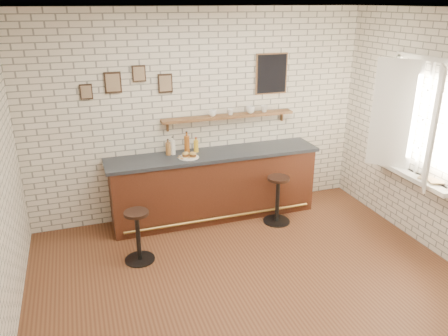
{
  "coord_description": "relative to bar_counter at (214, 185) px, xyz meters",
  "views": [
    {
      "loc": [
        -1.68,
        -3.97,
        3.07
      ],
      "look_at": [
        -0.01,
        0.9,
        1.08
      ],
      "focal_mm": 35.0,
      "sensor_mm": 36.0,
      "label": 1
    }
  ],
  "objects": [
    {
      "name": "book_upper",
      "position": [
        2.27,
        -1.71,
        0.45
      ],
      "size": [
        0.25,
        0.28,
        0.02
      ],
      "primitive_type": "imported",
      "rotation": [
        0.0,
        0.0,
        -0.42
      ],
      "color": "tan",
      "rests_on": "book_lower"
    },
    {
      "name": "window_sill",
      "position": [
        2.29,
        -1.4,
        0.39
      ],
      "size": [
        0.2,
        1.35,
        0.06
      ],
      "color": "white",
      "rests_on": "ground"
    },
    {
      "name": "sandwich_plate",
      "position": [
        -0.4,
        -0.08,
        0.51
      ],
      "size": [
        0.28,
        0.28,
        0.01
      ],
      "primitive_type": "cylinder",
      "color": "white",
      "rests_on": "bar_counter"
    },
    {
      "name": "back_wall_decor",
      "position": [
        0.12,
        0.28,
        1.54
      ],
      "size": [
        2.96,
        0.02,
        0.56
      ],
      "color": "black",
      "rests_on": "ground"
    },
    {
      "name": "condiment_bottle_yellow",
      "position": [
        -0.23,
        0.13,
        0.59
      ],
      "size": [
        0.07,
        0.07,
        0.22
      ],
      "color": "gold",
      "rests_on": "bar_counter"
    },
    {
      "name": "bar_stool_right",
      "position": [
        0.81,
        -0.48,
        -0.13
      ],
      "size": [
        0.41,
        0.41,
        0.71
      ],
      "color": "black",
      "rests_on": "ground"
    },
    {
      "name": "casement_window",
      "position": [
        2.25,
        -1.4,
        1.14
      ],
      "size": [
        0.4,
        1.3,
        1.56
      ],
      "color": "white",
      "rests_on": "ground"
    },
    {
      "name": "shelf_cup_a",
      "position": [
        0.04,
        0.2,
        1.04
      ],
      "size": [
        0.15,
        0.15,
        0.09
      ],
      "primitive_type": "imported",
      "rotation": [
        0.0,
        0.0,
        0.35
      ],
      "color": "white",
      "rests_on": "wall_shelf"
    },
    {
      "name": "bitters_bottle_white",
      "position": [
        -0.57,
        0.13,
        0.61
      ],
      "size": [
        0.07,
        0.07,
        0.26
      ],
      "color": "white",
      "rests_on": "bar_counter"
    },
    {
      "name": "ciabatta_sandwich",
      "position": [
        -0.39,
        -0.08,
        0.55
      ],
      "size": [
        0.23,
        0.17,
        0.07
      ],
      "color": "tan",
      "rests_on": "sandwich_plate"
    },
    {
      "name": "shelf_cup_d",
      "position": [
        0.86,
        0.2,
        1.04
      ],
      "size": [
        0.12,
        0.12,
        0.1
      ],
      "primitive_type": "imported",
      "rotation": [
        0.0,
        0.0,
        0.22
      ],
      "color": "white",
      "rests_on": "wall_shelf"
    },
    {
      "name": "book_lower",
      "position": [
        2.27,
        -1.68,
        0.43
      ],
      "size": [
        0.23,
        0.25,
        0.02
      ],
      "primitive_type": "imported",
      "rotation": [
        0.0,
        0.0,
        0.52
      ],
      "color": "tan",
      "rests_on": "window_sill"
    },
    {
      "name": "bar_stool_left",
      "position": [
        -1.26,
        -0.85,
        -0.14
      ],
      "size": [
        0.38,
        0.38,
        0.68
      ],
      "color": "black",
      "rests_on": "ground"
    },
    {
      "name": "bitters_bottle_amber",
      "position": [
        -0.36,
        0.13,
        0.63
      ],
      "size": [
        0.08,
        0.08,
        0.32
      ],
      "color": "#974D18",
      "rests_on": "bar_counter"
    },
    {
      "name": "ground",
      "position": [
        -0.11,
        -1.7,
        -0.51
      ],
      "size": [
        5.0,
        5.0,
        0.0
      ],
      "primitive_type": "plane",
      "color": "brown",
      "rests_on": "ground"
    },
    {
      "name": "shelf_cup_b",
      "position": [
        0.32,
        0.2,
        1.04
      ],
      "size": [
        0.13,
        0.13,
        0.09
      ],
      "primitive_type": "imported",
      "rotation": [
        0.0,
        0.0,
        1.12
      ],
      "color": "white",
      "rests_on": "wall_shelf"
    },
    {
      "name": "potato_chips",
      "position": [
        -0.41,
        -0.08,
        0.52
      ],
      "size": [
        0.25,
        0.2,
        0.0
      ],
      "color": "#C28E44",
      "rests_on": "sandwich_plate"
    },
    {
      "name": "bitters_bottle_brown",
      "position": [
        -0.64,
        0.13,
        0.6
      ],
      "size": [
        0.07,
        0.07,
        0.23
      ],
      "color": "brown",
      "rests_on": "bar_counter"
    },
    {
      "name": "shelf_cup_c",
      "position": [
        0.64,
        0.2,
        1.05
      ],
      "size": [
        0.17,
        0.17,
        0.1
      ],
      "primitive_type": "imported",
      "rotation": [
        0.0,
        0.0,
        1.23
      ],
      "color": "white",
      "rests_on": "wall_shelf"
    },
    {
      "name": "wall_shelf",
      "position": [
        0.29,
        0.2,
        0.97
      ],
      "size": [
        2.0,
        0.18,
        0.18
      ],
      "color": "brown",
      "rests_on": "ground"
    },
    {
      "name": "bar_counter",
      "position": [
        0.0,
        0.0,
        0.0
      ],
      "size": [
        3.1,
        0.65,
        1.01
      ],
      "color": "#4D2314",
      "rests_on": "ground"
    }
  ]
}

